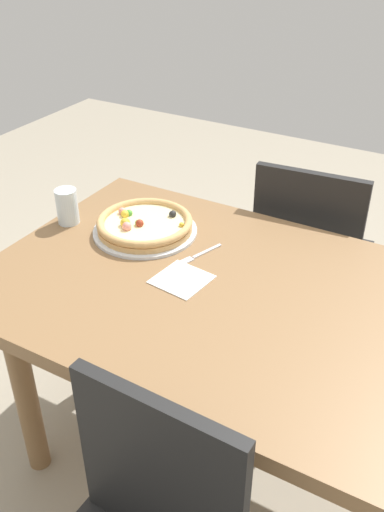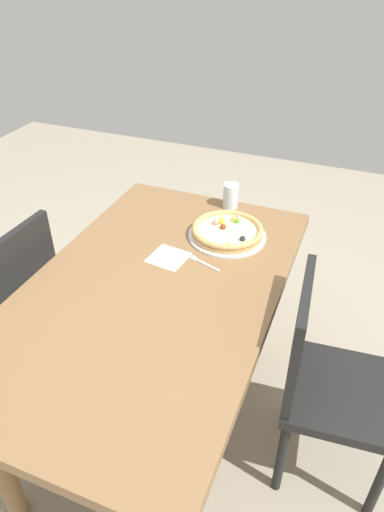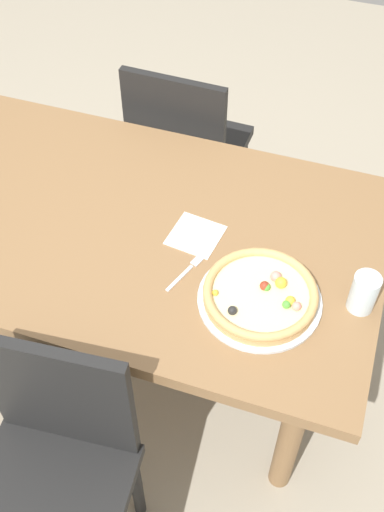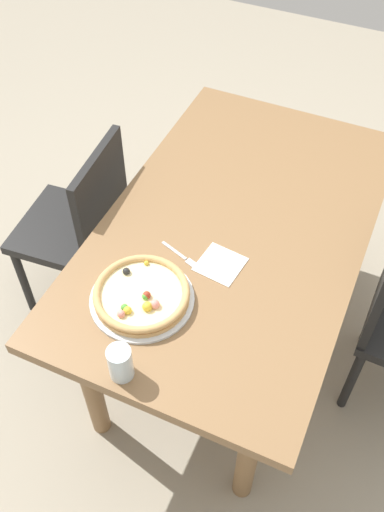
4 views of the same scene
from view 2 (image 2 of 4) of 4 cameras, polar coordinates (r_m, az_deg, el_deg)
ground_plane at (r=2.20m, az=-4.09°, el=-18.68°), size 6.00×6.00×0.00m
dining_table at (r=1.73m, az=-4.95°, el=-6.24°), size 1.47×0.89×0.72m
chair_near at (r=1.75m, az=16.23°, el=-14.49°), size 0.43×0.43×0.86m
chair_far at (r=2.12m, az=-21.73°, el=-5.68°), size 0.41×0.41×0.86m
plate at (r=1.94m, az=4.38°, el=2.53°), size 0.33×0.33×0.01m
pizza at (r=1.93m, az=4.42°, el=3.19°), size 0.30×0.30×0.05m
fork at (r=1.79m, az=0.95°, el=-0.64°), size 0.07×0.16×0.00m
drinking_glass at (r=2.14m, az=4.83°, el=7.46°), size 0.07×0.07×0.12m
napkin at (r=1.81m, az=-2.98°, el=-0.20°), size 0.16×0.16×0.00m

